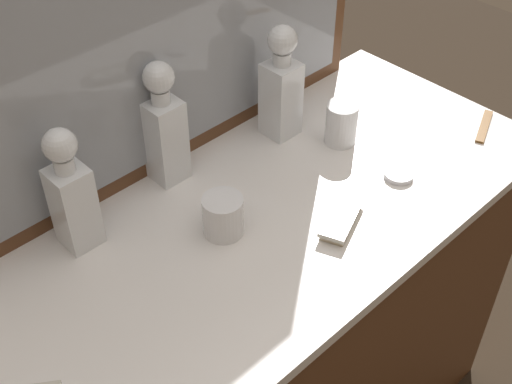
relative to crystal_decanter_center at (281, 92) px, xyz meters
The scene contains 9 objects.
dresser 0.65m from the crystal_decanter_center, 144.40° to the right, with size 1.40×0.60×0.91m.
crystal_decanter_center is the anchor object (origin of this frame).
crystal_decanter_far_right 0.30m from the crystal_decanter_center, 169.28° to the left, with size 0.07×0.07×0.28m.
crystal_decanter_rear 0.54m from the crystal_decanter_center, behind, with size 0.07×0.07×0.27m.
crystal_tumbler_center 0.37m from the crystal_decanter_center, 153.85° to the right, with size 0.08×0.08×0.08m.
crystal_tumbler_far_right 0.16m from the crystal_decanter_center, 59.11° to the right, with size 0.07×0.07×0.10m.
silver_brush_front 0.35m from the crystal_decanter_center, 113.72° to the right, with size 0.15×0.11×0.02m.
porcelain_dish 0.33m from the crystal_decanter_center, 77.32° to the right, with size 0.06×0.06×0.01m.
tortoiseshell_comb 0.50m from the crystal_decanter_center, 42.08° to the right, with size 0.13×0.07×0.01m.
Camera 1 is at (-0.71, -0.73, 1.88)m, focal length 48.15 mm.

